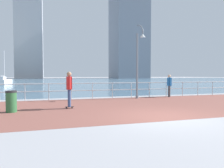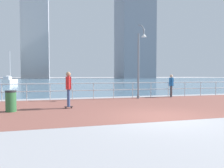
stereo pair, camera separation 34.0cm
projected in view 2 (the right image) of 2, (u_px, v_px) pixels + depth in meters
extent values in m
plane|color=#9E9EA3|center=(74.00, 82.00, 46.60)|extent=(220.00, 220.00, 0.00)
cube|color=brown|center=(133.00, 106.00, 10.97)|extent=(28.00, 7.52, 0.01)
cube|color=slate|center=(70.00, 81.00, 58.02)|extent=(180.00, 88.00, 0.00)
cylinder|color=#B2BCC1|center=(2.00, 93.00, 12.77)|extent=(0.05, 0.05, 1.05)
cylinder|color=#B2BCC1|center=(27.00, 92.00, 13.13)|extent=(0.05, 0.05, 1.05)
cylinder|color=#B2BCC1|center=(50.00, 92.00, 13.49)|extent=(0.05, 0.05, 1.05)
cylinder|color=#B2BCC1|center=(72.00, 91.00, 13.85)|extent=(0.05, 0.05, 1.05)
cylinder|color=#B2BCC1|center=(94.00, 91.00, 14.22)|extent=(0.05, 0.05, 1.05)
cylinder|color=#B2BCC1|center=(114.00, 91.00, 14.58)|extent=(0.05, 0.05, 1.05)
cylinder|color=#B2BCC1|center=(133.00, 90.00, 14.94)|extent=(0.05, 0.05, 1.05)
cylinder|color=#B2BCC1|center=(151.00, 90.00, 15.30)|extent=(0.05, 0.05, 1.05)
cylinder|color=#B2BCC1|center=(168.00, 89.00, 15.67)|extent=(0.05, 0.05, 1.05)
cylinder|color=#B2BCC1|center=(185.00, 89.00, 16.03)|extent=(0.05, 0.05, 1.05)
cylinder|color=#B2BCC1|center=(201.00, 89.00, 16.39)|extent=(0.05, 0.05, 1.05)
cylinder|color=#B2BCC1|center=(216.00, 89.00, 16.75)|extent=(0.05, 0.05, 1.05)
cylinder|color=#B2BCC1|center=(114.00, 83.00, 14.56)|extent=(25.20, 0.06, 0.06)
cylinder|color=#B2BCC1|center=(114.00, 90.00, 14.58)|extent=(25.20, 0.06, 0.06)
cylinder|color=slate|center=(138.00, 97.00, 14.43)|extent=(0.19, 0.19, 0.20)
cylinder|color=slate|center=(138.00, 66.00, 14.34)|extent=(0.12, 0.12, 4.39)
cylinder|color=slate|center=(139.00, 25.00, 14.15)|extent=(0.14, 0.20, 0.11)
cylinder|color=slate|center=(141.00, 25.00, 14.03)|extent=(0.14, 0.21, 0.15)
cylinder|color=slate|center=(142.00, 26.00, 13.93)|extent=(0.14, 0.20, 0.18)
cylinder|color=slate|center=(143.00, 28.00, 13.85)|extent=(0.13, 0.18, 0.19)
cylinder|color=slate|center=(144.00, 30.00, 13.80)|extent=(0.12, 0.15, 0.19)
cylinder|color=slate|center=(144.00, 32.00, 13.79)|extent=(0.11, 0.11, 0.17)
cone|color=silver|center=(144.00, 35.00, 13.80)|extent=(0.36, 0.36, 0.22)
cylinder|color=black|center=(66.00, 108.00, 10.07)|extent=(0.06, 0.03, 0.06)
cylinder|color=black|center=(66.00, 108.00, 10.15)|extent=(0.06, 0.03, 0.06)
cylinder|color=black|center=(71.00, 108.00, 10.14)|extent=(0.06, 0.03, 0.06)
cylinder|color=black|center=(71.00, 107.00, 10.22)|extent=(0.06, 0.03, 0.06)
cube|color=black|center=(69.00, 107.00, 10.14)|extent=(0.40, 0.11, 0.02)
cylinder|color=#384C7A|center=(69.00, 98.00, 10.05)|extent=(0.13, 0.13, 0.82)
cylinder|color=#384C7A|center=(68.00, 98.00, 10.20)|extent=(0.13, 0.13, 0.82)
cube|color=red|center=(68.00, 83.00, 10.09)|extent=(0.24, 0.34, 0.61)
cylinder|color=red|center=(69.00, 83.00, 9.87)|extent=(0.09, 0.09, 0.58)
cylinder|color=red|center=(68.00, 82.00, 10.31)|extent=(0.09, 0.09, 0.58)
sphere|color=#A37A5B|center=(68.00, 74.00, 10.08)|extent=(0.23, 0.23, 0.23)
cylinder|color=#4C4C51|center=(171.00, 91.00, 15.42)|extent=(0.16, 0.16, 0.81)
cylinder|color=#4C4C51|center=(171.00, 92.00, 15.26)|extent=(0.16, 0.16, 0.81)
cube|color=#236BB2|center=(171.00, 82.00, 15.31)|extent=(0.32, 0.39, 0.60)
cylinder|color=#236BB2|center=(170.00, 81.00, 15.54)|extent=(0.11, 0.11, 0.57)
cylinder|color=#236BB2|center=(172.00, 82.00, 15.08)|extent=(0.11, 0.11, 0.57)
sphere|color=#DBAD89|center=(171.00, 76.00, 15.29)|extent=(0.22, 0.22, 0.22)
cylinder|color=#2D6638|center=(11.00, 102.00, 9.19)|extent=(0.44, 0.44, 0.85)
cylinder|color=#262628|center=(11.00, 91.00, 9.17)|extent=(0.46, 0.46, 0.08)
cube|color=white|center=(10.00, 82.00, 36.03)|extent=(1.82, 4.16, 0.86)
cube|color=silver|center=(8.00, 78.00, 34.80)|extent=(1.07, 1.56, 0.48)
cylinder|color=silver|center=(10.00, 65.00, 35.91)|extent=(0.10, 0.10, 4.78)
cylinder|color=silver|center=(8.00, 76.00, 35.11)|extent=(0.34, 1.80, 0.08)
cube|color=#A3A8B2|center=(36.00, 35.00, 105.88)|extent=(12.53, 14.27, 43.38)
cube|color=slate|center=(134.00, 32.00, 104.58)|extent=(15.83, 17.06, 45.65)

